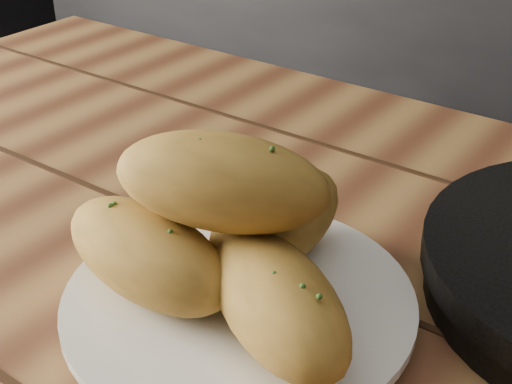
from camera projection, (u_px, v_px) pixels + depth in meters
name	position (u px, v px, depth m)	size (l,w,h in m)	color
plate	(239.00, 304.00, 0.49)	(0.24, 0.24, 0.02)	white
bread_rolls	(229.00, 239.00, 0.47)	(0.25, 0.21, 0.12)	#B78632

